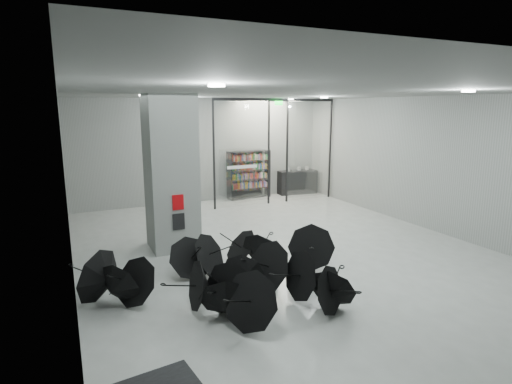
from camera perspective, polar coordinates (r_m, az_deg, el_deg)
name	(u,v)px	position (r m, az deg, el deg)	size (l,w,h in m)	color
room	(294,143)	(9.96, 5.26, 6.73)	(14.00, 14.02, 4.01)	gray
column	(171,173)	(10.99, -11.58, 2.57)	(1.20, 1.20, 4.00)	slate
fire_cabinet	(178,202)	(10.52, -10.64, -1.40)	(0.28, 0.04, 0.38)	#A50A07
info_panel	(179,222)	(10.64, -10.54, -4.02)	(0.30, 0.03, 0.42)	black
exit_sign	(279,103)	(15.72, 3.13, 12.08)	(0.30, 0.06, 0.15)	#0CE533
glass_partition	(276,147)	(15.97, 2.70, 6.18)	(5.06, 0.08, 4.00)	silver
bookshelf	(249,175)	(16.99, -0.98, 2.41)	(1.77, 0.35, 1.94)	black
shop_counter	(297,182)	(18.07, 5.59, 1.39)	(1.67, 0.67, 1.00)	black
umbrella_cluster	(234,280)	(8.43, -3.01, -12.01)	(5.88, 4.06, 1.29)	black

